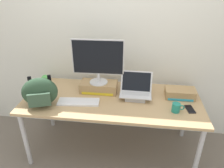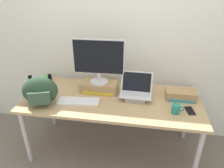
# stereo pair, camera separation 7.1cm
# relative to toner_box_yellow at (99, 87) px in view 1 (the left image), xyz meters

# --- Properties ---
(ground_plane) EXTENTS (20.00, 20.00, 0.00)m
(ground_plane) POSITION_rel_toner_box_yellow_xyz_m (0.17, -0.14, -0.80)
(ground_plane) COLOR #70665B
(back_wall) EXTENTS (7.00, 0.10, 2.60)m
(back_wall) POSITION_rel_toner_box_yellow_xyz_m (0.17, 0.37, 0.50)
(back_wall) COLOR silver
(back_wall) RESTS_ON ground
(desk) EXTENTS (1.95, 0.83, 0.74)m
(desk) POSITION_rel_toner_box_yellow_xyz_m (0.17, -0.14, -0.12)
(desk) COLOR tan
(desk) RESTS_ON ground
(toner_box_yellow) EXTENTS (0.43, 0.21, 0.12)m
(toner_box_yellow) POSITION_rel_toner_box_yellow_xyz_m (0.00, 0.00, 0.00)
(toner_box_yellow) COLOR #A88456
(toner_box_yellow) RESTS_ON desk
(desktop_monitor) EXTENTS (0.57, 0.21, 0.51)m
(desktop_monitor) POSITION_rel_toner_box_yellow_xyz_m (0.00, -0.00, 0.33)
(desktop_monitor) COLOR silver
(desktop_monitor) RESTS_ON toner_box_yellow
(open_laptop) EXTENTS (0.35, 0.24, 0.28)m
(open_laptop) POSITION_rel_toner_box_yellow_xyz_m (0.43, -0.09, 0.00)
(open_laptop) COLOR #ADADB2
(open_laptop) RESTS_ON desk
(external_keyboard) EXTENTS (0.45, 0.19, 0.02)m
(external_keyboard) POSITION_rel_toner_box_yellow_xyz_m (-0.17, -0.28, -0.05)
(external_keyboard) COLOR white
(external_keyboard) RESTS_ON desk
(messenger_backpack) EXTENTS (0.40, 0.30, 0.31)m
(messenger_backpack) POSITION_rel_toner_box_yellow_xyz_m (-0.54, -0.37, 0.10)
(messenger_backpack) COLOR #28422D
(messenger_backpack) RESTS_ON desk
(coffee_mug) EXTENTS (0.12, 0.08, 0.09)m
(coffee_mug) POSITION_rel_toner_box_yellow_xyz_m (0.84, -0.31, -0.01)
(coffee_mug) COLOR #1E7F70
(coffee_mug) RESTS_ON desk
(cell_phone) EXTENTS (0.10, 0.16, 0.01)m
(cell_phone) POSITION_rel_toner_box_yellow_xyz_m (0.99, -0.26, -0.05)
(cell_phone) COLOR black
(cell_phone) RESTS_ON desk
(plush_toy) EXTENTS (0.10, 0.10, 0.10)m
(plush_toy) POSITION_rel_toner_box_yellow_xyz_m (-0.71, 0.14, -0.01)
(plush_toy) COLOR #56B256
(plush_toy) RESTS_ON desk
(toner_box_cyan) EXTENTS (0.32, 0.18, 0.10)m
(toner_box_cyan) POSITION_rel_toner_box_yellow_xyz_m (0.92, -0.02, -0.01)
(toner_box_cyan) COLOR #A88456
(toner_box_cyan) RESTS_ON desk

